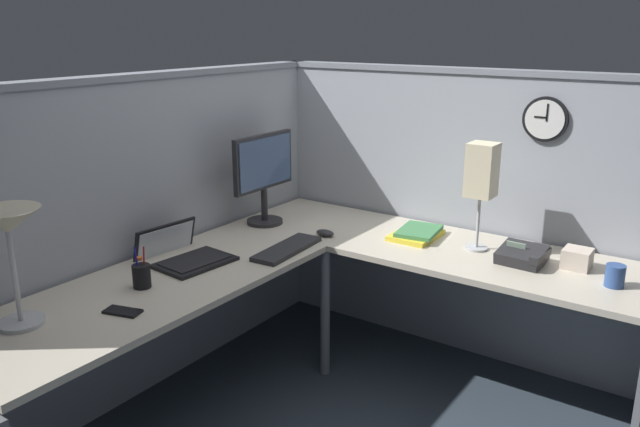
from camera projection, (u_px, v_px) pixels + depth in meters
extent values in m
plane|color=#2D3842|center=(333.00, 396.00, 3.20)|extent=(6.80, 6.80, 0.00)
cube|color=#999EA8|center=(149.00, 238.00, 3.16)|extent=(2.57, 0.10, 1.55)
cube|color=gray|center=(136.00, 76.00, 2.94)|extent=(2.57, 0.12, 0.03)
cube|color=#999EA8|center=(461.00, 216.00, 3.52)|extent=(0.10, 2.37, 1.55)
cube|color=gray|center=(470.00, 71.00, 3.29)|extent=(0.12, 2.37, 0.03)
cube|color=beige|center=(206.00, 266.00, 2.95)|extent=(2.35, 0.66, 0.03)
cube|color=beige|center=(494.00, 260.00, 3.03)|extent=(0.66, 1.49, 0.03)
cylinder|color=slate|center=(325.00, 313.00, 3.31)|extent=(0.05, 0.05, 0.70)
cylinder|color=#232326|center=(265.00, 221.00, 3.54)|extent=(0.20, 0.20, 0.02)
cylinder|color=#232326|center=(264.00, 204.00, 3.52)|extent=(0.04, 0.04, 0.20)
cube|color=#232326|center=(263.00, 162.00, 3.45)|extent=(0.46, 0.03, 0.30)
cube|color=#384C72|center=(266.00, 162.00, 3.44)|extent=(0.42, 0.01, 0.26)
cube|color=black|center=(195.00, 262.00, 2.94)|extent=(0.36, 0.27, 0.02)
cube|color=black|center=(195.00, 260.00, 2.94)|extent=(0.31, 0.21, 0.00)
cube|color=black|center=(164.00, 244.00, 3.07)|extent=(0.34, 0.10, 0.22)
cube|color=silver|center=(166.00, 245.00, 3.06)|extent=(0.31, 0.08, 0.18)
cube|color=#232326|center=(287.00, 249.00, 3.11)|extent=(0.44, 0.17, 0.02)
ellipsoid|color=#232326|center=(325.00, 233.00, 3.32)|extent=(0.06, 0.10, 0.03)
cylinder|color=#B7BABF|center=(21.00, 322.00, 2.34)|extent=(0.17, 0.17, 0.02)
cylinder|color=#B7BABF|center=(14.00, 274.00, 2.29)|extent=(0.02, 0.02, 0.38)
cone|color=#B2A88C|center=(7.00, 221.00, 2.23)|extent=(0.24, 0.24, 0.09)
cylinder|color=black|center=(142.00, 276.00, 2.66)|extent=(0.08, 0.08, 0.10)
cylinder|color=#1E1EB2|center=(137.00, 262.00, 2.64)|extent=(0.01, 0.02, 0.13)
cylinder|color=#B21E1E|center=(144.00, 261.00, 2.65)|extent=(0.01, 0.02, 0.13)
cylinder|color=#D8591E|center=(139.00, 259.00, 2.65)|extent=(0.03, 0.03, 0.01)
cube|color=black|center=(123.00, 311.00, 2.44)|extent=(0.10, 0.16, 0.01)
cube|color=#232326|center=(522.00, 256.00, 2.94)|extent=(0.20, 0.21, 0.10)
cube|color=#8CA58C|center=(516.00, 247.00, 2.95)|extent=(0.02, 0.09, 0.04)
cube|color=#232326|center=(540.00, 256.00, 2.88)|extent=(0.19, 0.05, 0.04)
cube|color=yellow|center=(416.00, 235.00, 3.30)|extent=(0.28, 0.21, 0.02)
cube|color=#3F7F4C|center=(419.00, 231.00, 3.30)|extent=(0.28, 0.23, 0.02)
cylinder|color=#B7BABF|center=(476.00, 248.00, 3.13)|extent=(0.11, 0.11, 0.01)
cylinder|color=#B7BABF|center=(478.00, 222.00, 3.09)|extent=(0.02, 0.02, 0.27)
cube|color=beige|center=(482.00, 170.00, 3.02)|extent=(0.13, 0.13, 0.26)
cylinder|color=#2D4C8C|center=(615.00, 276.00, 2.67)|extent=(0.08, 0.08, 0.10)
cube|color=beige|center=(577.00, 258.00, 2.88)|extent=(0.12, 0.12, 0.09)
cylinder|color=black|center=(546.00, 119.00, 3.08)|extent=(0.03, 0.22, 0.22)
cylinder|color=white|center=(545.00, 120.00, 3.07)|extent=(0.00, 0.19, 0.19)
cube|color=black|center=(540.00, 117.00, 3.07)|extent=(0.00, 0.06, 0.01)
cube|color=black|center=(547.00, 112.00, 3.05)|extent=(0.00, 0.01, 0.08)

